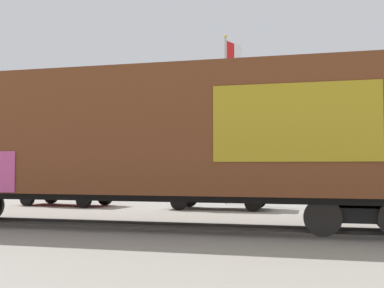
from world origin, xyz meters
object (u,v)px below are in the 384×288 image
object	(u,v)px
flagpole	(229,94)
parked_car_white	(371,189)
freight_car	(134,136)
parked_car_silver	(218,187)
parked_car_red	(65,188)

from	to	relation	value
flagpole	parked_car_white	distance (m)	7.97
freight_car	parked_car_white	bearing A→B (deg)	42.03
parked_car_silver	flagpole	bearing A→B (deg)	90.85
freight_car	parked_car_white	xyz separation A→B (m)	(7.01, 6.32, -1.68)
parked_car_silver	parked_car_white	bearing A→B (deg)	-2.20
parked_car_red	parked_car_white	xyz separation A→B (m)	(12.63, -0.64, 0.10)
freight_car	parked_car_red	bearing A→B (deg)	128.89
freight_car	flagpole	bearing A→B (deg)	83.12
parked_car_silver	parked_car_white	distance (m)	5.79
flagpole	parked_car_silver	size ratio (longest dim) A/B	1.82
flagpole	parked_car_silver	xyz separation A→B (m)	(0.05, -3.24, -4.19)
parked_car_white	flagpole	bearing A→B (deg)	149.29
flagpole	parked_car_red	size ratio (longest dim) A/B	1.74
freight_car	parked_car_red	size ratio (longest dim) A/B	3.94
parked_car_red	parked_car_white	size ratio (longest dim) A/B	0.96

